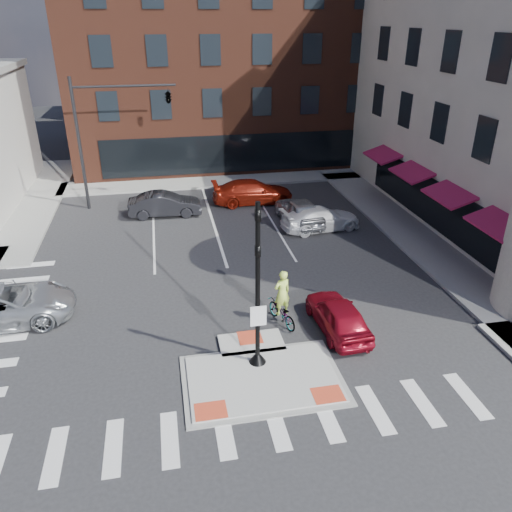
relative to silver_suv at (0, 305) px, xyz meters
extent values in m
plane|color=#28282B|center=(9.50, -5.00, -0.79)|extent=(120.00, 120.00, 0.00)
cube|color=gray|center=(9.50, -5.50, -0.76)|extent=(5.40, 3.60, 0.06)
cube|color=#A8A8A3|center=(9.50, -5.50, -0.73)|extent=(5.00, 3.20, 0.12)
cube|color=#A8A8A3|center=(9.50, -3.40, -0.73)|extent=(2.40, 1.40, 0.12)
cube|color=#D54225|center=(7.60, -6.70, -0.67)|extent=(1.00, 0.80, 0.01)
cube|color=#D54225|center=(11.40, -6.70, -0.67)|extent=(1.00, 0.80, 0.01)
cube|color=#D54225|center=(9.50, -3.10, -0.67)|extent=(0.90, 0.90, 0.01)
cube|color=gray|center=(-1.50, 15.00, -0.71)|extent=(3.00, 20.00, 0.15)
cube|color=gray|center=(20.30, 5.00, -0.71)|extent=(3.00, 24.00, 0.15)
cube|color=gray|center=(12.50, 17.00, -0.71)|extent=(26.00, 3.00, 0.15)
cube|color=#54271A|center=(12.50, 27.00, 6.71)|extent=(24.00, 18.00, 15.00)
cube|color=black|center=(12.50, 18.00, 1.01)|extent=(20.00, 0.12, 2.80)
cube|color=black|center=(21.50, 5.00, 0.91)|extent=(0.12, 16.00, 2.60)
cube|color=#B3174D|center=(20.80, -1.00, 2.26)|extent=(1.46, 3.00, 0.58)
cube|color=#B3174D|center=(20.80, 5.00, 2.26)|extent=(1.46, 3.00, 0.58)
cube|color=#B3174D|center=(20.80, 11.00, 2.26)|extent=(1.46, 3.00, 0.58)
cube|color=slate|center=(5.50, 47.00, 4.21)|extent=(10.00, 12.00, 10.00)
cube|color=brown|center=(18.50, 49.00, 5.21)|extent=(12.00, 12.00, 12.00)
cone|color=black|center=(9.50, -4.60, -0.44)|extent=(0.60, 0.60, 0.45)
cylinder|color=black|center=(9.50, -4.60, 2.41)|extent=(0.16, 0.16, 5.80)
cube|color=white|center=(9.50, -4.72, 1.31)|extent=(0.55, 0.04, 0.75)
imported|color=black|center=(9.50, -4.60, 4.51)|extent=(0.18, 0.22, 1.10)
imported|color=black|center=(9.50, -4.60, 3.31)|extent=(0.18, 0.22, 1.10)
cylinder|color=black|center=(2.00, 13.00, 3.21)|extent=(0.20, 0.20, 8.00)
cylinder|color=black|center=(5.00, 13.00, 6.61)|extent=(6.00, 0.14, 0.14)
imported|color=black|center=(7.50, 13.00, 6.01)|extent=(0.48, 2.24, 0.90)
imported|color=silver|center=(0.00, 0.00, 0.00)|extent=(5.90, 3.13, 1.58)
imported|color=maroon|center=(13.00, -3.06, -0.12)|extent=(1.79, 4.01, 1.34)
imported|color=white|center=(15.45, 6.82, -0.12)|extent=(4.82, 2.47, 1.34)
imported|color=black|center=(6.77, 10.77, -0.07)|extent=(4.44, 1.68, 1.45)
imported|color=#ADB0B5|center=(14.50, 8.00, -0.01)|extent=(2.28, 4.72, 1.55)
imported|color=maroon|center=(12.47, 11.98, -0.03)|extent=(5.25, 2.17, 1.52)
imported|color=#3F3F44|center=(10.95, -2.20, -0.29)|extent=(1.21, 2.01, 1.00)
imported|color=#CEF556|center=(10.95, -2.20, 0.61)|extent=(0.80, 0.65, 1.91)
camera|label=1|loc=(6.71, -18.56, 10.40)|focal=35.00mm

